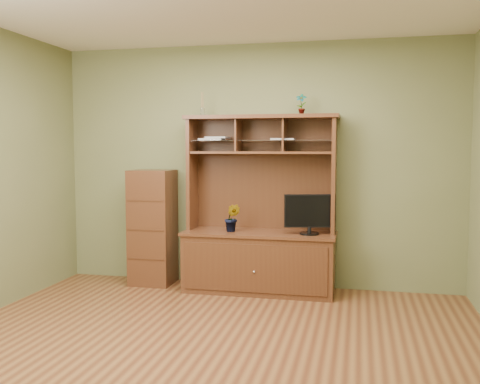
% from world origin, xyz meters
% --- Properties ---
extents(room, '(4.54, 4.04, 2.74)m').
position_xyz_m(room, '(0.00, 0.00, 1.35)').
color(room, '#522B17').
rests_on(room, ground).
extents(media_hutch, '(1.66, 0.61, 1.90)m').
position_xyz_m(media_hutch, '(0.09, 1.73, 0.52)').
color(media_hutch, '#412312').
rests_on(media_hutch, room).
extents(monitor, '(0.52, 0.20, 0.42)m').
position_xyz_m(monitor, '(0.63, 1.64, 0.87)').
color(monitor, black).
rests_on(monitor, media_hutch).
extents(orchid_plant, '(0.17, 0.14, 0.30)m').
position_xyz_m(orchid_plant, '(-0.19, 1.65, 0.80)').
color(orchid_plant, '#30521C').
rests_on(orchid_plant, media_hutch).
extents(top_plant, '(0.12, 0.09, 0.22)m').
position_xyz_m(top_plant, '(0.52, 1.80, 2.01)').
color(top_plant, '#346F27').
rests_on(top_plant, media_hutch).
extents(reed_diffuser, '(0.05, 0.05, 0.26)m').
position_xyz_m(reed_diffuser, '(-0.57, 1.80, 2.00)').
color(reed_diffuser, silver).
rests_on(reed_diffuser, media_hutch).
extents(magazines, '(1.05, 0.21, 0.04)m').
position_xyz_m(magazines, '(-0.19, 1.80, 1.65)').
color(magazines, silver).
rests_on(magazines, media_hutch).
extents(side_cabinet, '(0.46, 0.42, 1.30)m').
position_xyz_m(side_cabinet, '(-1.16, 1.77, 0.65)').
color(side_cabinet, '#412312').
rests_on(side_cabinet, room).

